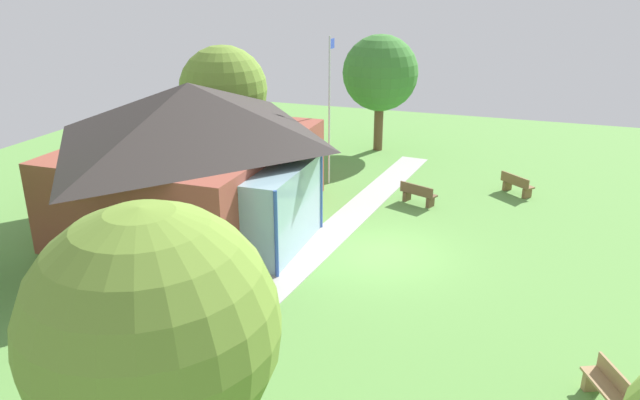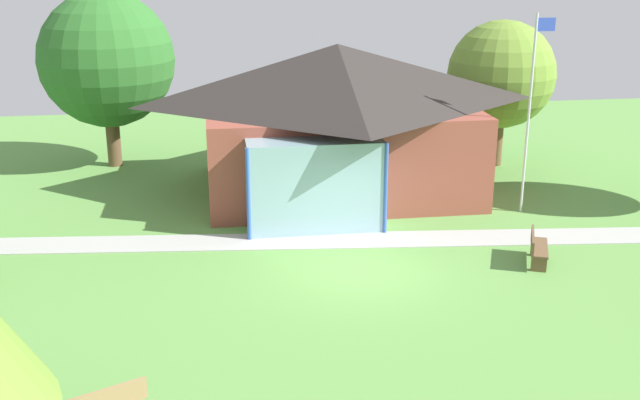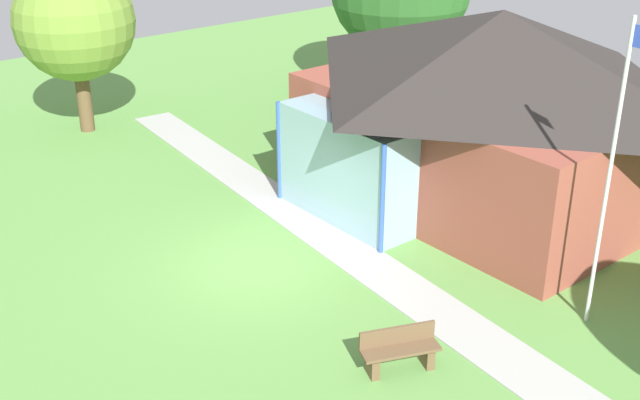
{
  "view_description": "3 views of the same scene",
  "coord_description": "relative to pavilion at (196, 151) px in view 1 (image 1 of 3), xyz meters",
  "views": [
    {
      "loc": [
        -17.7,
        -4.03,
        8.6
      ],
      "look_at": [
        0.39,
        2.29,
        1.43
      ],
      "focal_mm": 33.84,
      "sensor_mm": 36.0,
      "label": 1
    },
    {
      "loc": [
        -3.72,
        -18.53,
        8.1
      ],
      "look_at": [
        -0.61,
        2.73,
        1.09
      ],
      "focal_mm": 43.1,
      "sensor_mm": 36.0,
      "label": 2
    },
    {
      "loc": [
        13.77,
        -9.41,
        9.33
      ],
      "look_at": [
        -0.22,
        1.96,
        1.03
      ],
      "focal_mm": 45.74,
      "sensor_mm": 36.0,
      "label": 3
    }
  ],
  "objects": [
    {
      "name": "bench_mid_right",
      "position": [
        4.29,
        -7.4,
        -2.25
      ],
      "size": [
        0.98,
        1.55,
        0.84
      ],
      "rotation": [
        0.0,
        0.0,
        4.32
      ],
      "color": "brown",
      "rests_on": "ground_plane"
    },
    {
      "name": "bench_front_left",
      "position": [
        -6.4,
        -13.46,
        -2.25
      ],
      "size": [
        1.54,
        1.04,
        0.84
      ],
      "rotation": [
        0.0,
        0.0,
        0.44
      ],
      "color": "#9E7A51",
      "rests_on": "ground_plane"
    },
    {
      "name": "pavilion",
      "position": [
        0.0,
        0.0,
        0.0
      ],
      "size": [
        9.99,
        8.75,
        5.09
      ],
      "color": "brown",
      "rests_on": "ground_plane"
    },
    {
      "name": "footpath",
      "position": [
        -0.6,
        -5.0,
        -2.63
      ],
      "size": [
        22.5,
        3.48,
        0.03
      ],
      "primitive_type": "cube",
      "rotation": [
        0.0,
        0.0,
        -0.1
      ],
      "color": "#ADADA8",
      "rests_on": "ground_plane"
    },
    {
      "name": "tree_west_hedge",
      "position": [
        -11.86,
        -6.27,
        1.02
      ],
      "size": [
        3.85,
        3.85,
        5.62
      ],
      "color": "brown",
      "rests_on": "ground_plane"
    },
    {
      "name": "flagpole",
      "position": [
        5.59,
        -3.23,
        0.81
      ],
      "size": [
        0.64,
        0.08,
        6.31
      ],
      "color": "silver",
      "rests_on": "ground_plane"
    },
    {
      "name": "bench_lawn_far_right",
      "position": [
        6.81,
        -11.07,
        -2.25
      ],
      "size": [
        1.33,
        1.41,
        0.84
      ],
      "rotation": [
        0.0,
        0.0,
        3.98
      ],
      "color": "brown",
      "rests_on": "ground_plane"
    },
    {
      "name": "tree_behind_pavilion_right",
      "position": [
        6.79,
        2.39,
        0.92
      ],
      "size": [
        4.11,
        4.11,
        5.63
      ],
      "color": "brown",
      "rests_on": "ground_plane"
    },
    {
      "name": "tree_east_hedge",
      "position": [
        11.57,
        -3.93,
        1.32
      ],
      "size": [
        3.81,
        3.81,
        5.9
      ],
      "color": "brown",
      "rests_on": "ground_plane"
    },
    {
      "name": "ground_plane",
      "position": [
        -0.6,
        -7.12,
        -2.65
      ],
      "size": [
        44.0,
        44.0,
        0.0
      ],
      "primitive_type": "plane",
      "color": "#609947"
    }
  ]
}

